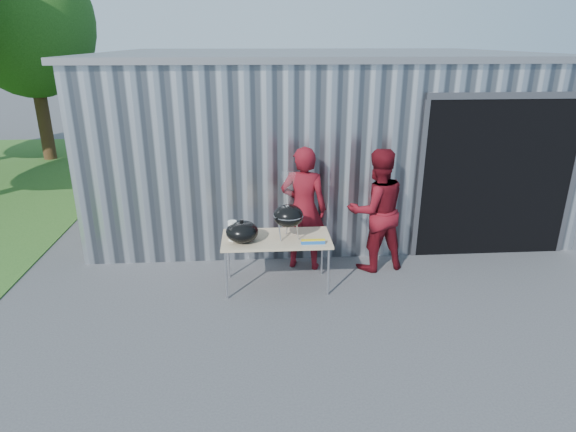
{
  "coord_description": "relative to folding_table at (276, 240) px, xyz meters",
  "views": [
    {
      "loc": [
        -0.49,
        -5.34,
        3.34
      ],
      "look_at": [
        -0.05,
        0.84,
        1.05
      ],
      "focal_mm": 30.0,
      "sensor_mm": 36.0,
      "label": 1
    }
  ],
  "objects": [
    {
      "name": "paper_towels",
      "position": [
        -0.6,
        -0.05,
        0.18
      ],
      "size": [
        0.12,
        0.12,
        0.28
      ],
      "primitive_type": "cylinder",
      "color": "white",
      "rests_on": "folding_table"
    },
    {
      "name": "tree_far",
      "position": [
        -6.28,
        8.2,
        3.05
      ],
      "size": [
        3.49,
        3.49,
        5.78
      ],
      "color": "#442D19",
      "rests_on": "ground"
    },
    {
      "name": "person_bystander",
      "position": [
        1.52,
        0.51,
        0.22
      ],
      "size": [
        1.04,
        0.88,
        1.87
      ],
      "primitive_type": "imported",
      "rotation": [
        0.0,
        0.0,
        3.35
      ],
      "color": "maroon",
      "rests_on": "ground"
    },
    {
      "name": "folding_table",
      "position": [
        0.0,
        0.0,
        0.0
      ],
      "size": [
        1.5,
        0.75,
        0.75
      ],
      "color": "tan",
      "rests_on": "ground"
    },
    {
      "name": "building",
      "position": [
        1.13,
        3.79,
        0.83
      ],
      "size": [
        8.2,
        6.2,
        3.1
      ],
      "color": "silver",
      "rests_on": "ground"
    },
    {
      "name": "grill_lid",
      "position": [
        -0.47,
        -0.1,
        0.18
      ],
      "size": [
        0.44,
        0.44,
        0.32
      ],
      "color": "black",
      "rests_on": "folding_table"
    },
    {
      "name": "kettle_grill",
      "position": [
        0.16,
        -0.04,
        0.46
      ],
      "size": [
        0.42,
        0.42,
        0.93
      ],
      "color": "black",
      "rests_on": "folding_table"
    },
    {
      "name": "ground",
      "position": [
        0.22,
        -0.8,
        -0.71
      ],
      "size": [
        80.0,
        80.0,
        0.0
      ],
      "primitive_type": "plane",
      "color": "#434346"
    },
    {
      "name": "foil_box",
      "position": [
        0.48,
        -0.25,
        0.07
      ],
      "size": [
        0.32,
        0.05,
        0.06
      ],
      "color": "#1A58AC",
      "rests_on": "folding_table"
    },
    {
      "name": "white_tub",
      "position": [
        -0.55,
        0.21,
        0.09
      ],
      "size": [
        0.2,
        0.15,
        0.1
      ],
      "primitive_type": "cube",
      "color": "white",
      "rests_on": "folding_table"
    },
    {
      "name": "person_cook",
      "position": [
        0.44,
        0.61,
        0.24
      ],
      "size": [
        0.78,
        0.61,
        1.9
      ],
      "primitive_type": "imported",
      "rotation": [
        0.0,
        0.0,
        2.89
      ],
      "color": "maroon",
      "rests_on": "ground"
    }
  ]
}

